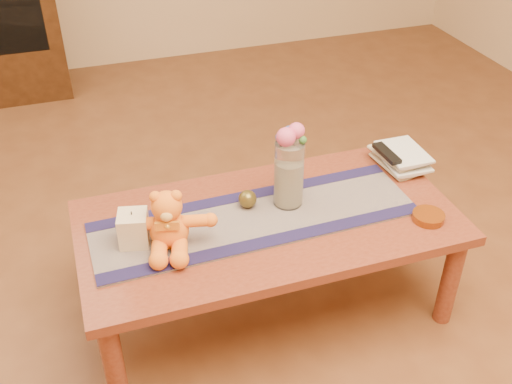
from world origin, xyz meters
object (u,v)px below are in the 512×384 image
object	(u,v)px
pillar_candle	(134,228)
tv_remote	(387,153)
glass_vase	(289,174)
amber_dish	(428,217)
teddy_bear	(168,219)
book_bottom	(383,167)
bronze_ball	(248,199)

from	to	relation	value
pillar_candle	tv_remote	xyz separation A→B (m)	(1.05, 0.14, 0.02)
glass_vase	amber_dish	size ratio (longest dim) A/B	2.21
amber_dish	glass_vase	bearing A→B (deg)	150.59
glass_vase	teddy_bear	bearing A→B (deg)	-168.48
book_bottom	pillar_candle	bearing A→B (deg)	-176.98
book_bottom	tv_remote	size ratio (longest dim) A/B	1.39
book_bottom	tv_remote	world-z (taller)	tv_remote
pillar_candle	book_bottom	world-z (taller)	pillar_candle
pillar_candle	tv_remote	bearing A→B (deg)	7.80
pillar_candle	bronze_ball	world-z (taller)	pillar_candle
teddy_bear	book_bottom	size ratio (longest dim) A/B	1.38
teddy_bear	amber_dish	xyz separation A→B (m)	(0.93, -0.16, -0.10)
glass_vase	book_bottom	xyz separation A→B (m)	(0.46, 0.10, -0.13)
amber_dish	teddy_bear	bearing A→B (deg)	170.26
teddy_bear	tv_remote	distance (m)	0.96
bronze_ball	teddy_bear	bearing A→B (deg)	-159.29
teddy_bear	glass_vase	size ratio (longest dim) A/B	1.19
teddy_bear	pillar_candle	size ratio (longest dim) A/B	2.58
pillar_candle	glass_vase	distance (m)	0.60
teddy_bear	tv_remote	bearing A→B (deg)	24.83
glass_vase	bronze_ball	size ratio (longest dim) A/B	3.78
teddy_bear	amber_dish	world-z (taller)	teddy_bear
glass_vase	amber_dish	distance (m)	0.54
teddy_bear	pillar_candle	bearing A→B (deg)	171.72
glass_vase	tv_remote	xyz separation A→B (m)	(0.46, 0.09, -0.05)
amber_dish	bronze_ball	bearing A→B (deg)	155.20
bronze_ball	amber_dish	world-z (taller)	bronze_ball
teddy_bear	book_bottom	xyz separation A→B (m)	(0.94, 0.20, -0.10)
teddy_bear	bronze_ball	size ratio (longest dim) A/B	4.48
pillar_candle	bronze_ball	size ratio (longest dim) A/B	1.74
bronze_ball	tv_remote	bearing A→B (deg)	6.32
pillar_candle	bronze_ball	xyz separation A→B (m)	(0.44, 0.08, -0.03)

